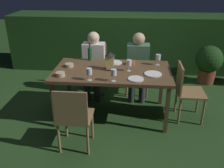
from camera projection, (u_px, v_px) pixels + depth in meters
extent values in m
plane|color=#26471E|center=(112.00, 114.00, 4.00)|extent=(16.00, 16.00, 0.00)
cube|color=brown|center=(112.00, 71.00, 3.69)|extent=(1.72, 0.98, 0.04)
cube|color=brown|center=(54.00, 105.00, 3.54)|extent=(0.05, 0.05, 0.71)
cube|color=brown|center=(167.00, 110.00, 3.41)|extent=(0.05, 0.05, 0.71)
cube|color=brown|center=(68.00, 81.00, 4.29)|extent=(0.05, 0.05, 0.71)
cube|color=brown|center=(161.00, 85.00, 4.16)|extent=(0.05, 0.05, 0.71)
cube|color=#937047|center=(137.00, 71.00, 4.52)|extent=(0.42, 0.40, 0.03)
cube|color=#937047|center=(138.00, 56.00, 4.59)|extent=(0.40, 0.03, 0.42)
cylinder|color=#937047|center=(147.00, 87.00, 4.44)|extent=(0.03, 0.03, 0.42)
cylinder|color=#937047|center=(127.00, 86.00, 4.47)|extent=(0.03, 0.03, 0.42)
cylinder|color=#937047|center=(146.00, 79.00, 4.75)|extent=(0.03, 0.03, 0.42)
cylinder|color=#937047|center=(127.00, 78.00, 4.78)|extent=(0.03, 0.03, 0.42)
cube|color=#4C7A5B|center=(138.00, 58.00, 4.35)|extent=(0.38, 0.24, 0.50)
sphere|color=#D1A889|center=(139.00, 39.00, 4.21)|extent=(0.21, 0.21, 0.21)
cylinder|color=#4C7A5B|center=(143.00, 74.00, 4.32)|extent=(0.13, 0.36, 0.13)
cylinder|color=#4C7A5B|center=(132.00, 74.00, 4.33)|extent=(0.13, 0.36, 0.13)
cylinder|color=#333338|center=(142.00, 90.00, 4.27)|extent=(0.11, 0.11, 0.45)
cylinder|color=#333338|center=(132.00, 90.00, 4.29)|extent=(0.11, 0.11, 0.45)
cube|color=#937047|center=(75.00, 116.00, 3.12)|extent=(0.42, 0.40, 0.03)
cube|color=#937047|center=(70.00, 108.00, 2.85)|extent=(0.40, 0.02, 0.42)
cylinder|color=#937047|center=(66.00, 123.00, 3.38)|extent=(0.03, 0.03, 0.42)
cylinder|color=#937047|center=(92.00, 125.00, 3.35)|extent=(0.03, 0.03, 0.42)
cylinder|color=#937047|center=(59.00, 139.00, 3.07)|extent=(0.03, 0.03, 0.42)
cylinder|color=#937047|center=(88.00, 140.00, 3.04)|extent=(0.03, 0.03, 0.42)
cube|color=#937047|center=(95.00, 70.00, 4.58)|extent=(0.42, 0.40, 0.03)
cube|color=#937047|center=(96.00, 55.00, 4.66)|extent=(0.40, 0.03, 0.42)
cylinder|color=#937047|center=(104.00, 85.00, 4.51)|extent=(0.03, 0.03, 0.42)
cylinder|color=#937047|center=(84.00, 84.00, 4.54)|extent=(0.03, 0.03, 0.42)
cylinder|color=#937047|center=(106.00, 78.00, 4.81)|extent=(0.03, 0.03, 0.42)
cylinder|color=#937047|center=(87.00, 77.00, 4.84)|extent=(0.03, 0.03, 0.42)
cube|color=white|center=(94.00, 57.00, 4.42)|extent=(0.38, 0.24, 0.50)
sphere|color=beige|center=(93.00, 38.00, 4.27)|extent=(0.21, 0.21, 0.21)
cylinder|color=white|center=(98.00, 73.00, 4.38)|extent=(0.13, 0.36, 0.13)
cylinder|color=white|center=(88.00, 72.00, 4.40)|extent=(0.13, 0.36, 0.13)
cylinder|color=#333338|center=(97.00, 89.00, 4.34)|extent=(0.11, 0.11, 0.45)
cylinder|color=#333338|center=(87.00, 88.00, 4.35)|extent=(0.11, 0.11, 0.45)
cube|color=#937047|center=(191.00, 93.00, 3.72)|extent=(0.40, 0.42, 0.03)
cube|color=#937047|center=(180.00, 78.00, 3.64)|extent=(0.03, 0.40, 0.42)
cylinder|color=#937047|center=(198.00, 101.00, 3.96)|extent=(0.03, 0.03, 0.42)
cylinder|color=#937047|center=(203.00, 112.00, 3.64)|extent=(0.03, 0.03, 0.42)
cylinder|color=#937047|center=(176.00, 100.00, 3.99)|extent=(0.03, 0.03, 0.42)
cylinder|color=#937047|center=(179.00, 111.00, 3.66)|extent=(0.03, 0.03, 0.42)
cube|color=black|center=(110.00, 69.00, 3.70)|extent=(0.12, 0.12, 0.01)
cube|color=#F9D17A|center=(110.00, 62.00, 3.66)|extent=(0.11, 0.11, 0.20)
cone|color=black|center=(110.00, 54.00, 3.61)|extent=(0.15, 0.15, 0.05)
cylinder|color=#195128|center=(90.00, 54.00, 4.06)|extent=(0.07, 0.07, 0.20)
cylinder|color=#195128|center=(90.00, 45.00, 4.00)|extent=(0.03, 0.03, 0.09)
cylinder|color=silver|center=(114.00, 81.00, 3.31)|extent=(0.06, 0.06, 0.00)
cylinder|color=silver|center=(114.00, 78.00, 3.30)|extent=(0.01, 0.01, 0.08)
cylinder|color=silver|center=(114.00, 72.00, 3.26)|extent=(0.08, 0.08, 0.08)
cylinder|color=maroon|center=(114.00, 74.00, 3.27)|extent=(0.07, 0.07, 0.03)
cylinder|color=silver|center=(90.00, 80.00, 3.34)|extent=(0.06, 0.06, 0.00)
cylinder|color=silver|center=(89.00, 77.00, 3.33)|extent=(0.01, 0.01, 0.08)
cylinder|color=silver|center=(89.00, 71.00, 3.29)|extent=(0.08, 0.08, 0.08)
cylinder|color=maroon|center=(89.00, 73.00, 3.30)|extent=(0.07, 0.07, 0.03)
cylinder|color=silver|center=(158.00, 65.00, 3.88)|extent=(0.06, 0.06, 0.00)
cylinder|color=silver|center=(158.00, 62.00, 3.86)|extent=(0.01, 0.01, 0.08)
cylinder|color=silver|center=(158.00, 57.00, 3.83)|extent=(0.08, 0.08, 0.08)
cylinder|color=maroon|center=(158.00, 59.00, 3.84)|extent=(0.07, 0.07, 0.03)
cylinder|color=silver|center=(129.00, 71.00, 3.65)|extent=(0.06, 0.06, 0.00)
cylinder|color=silver|center=(129.00, 68.00, 3.64)|extent=(0.01, 0.01, 0.08)
cylinder|color=silver|center=(129.00, 63.00, 3.60)|extent=(0.08, 0.08, 0.08)
cylinder|color=maroon|center=(129.00, 64.00, 3.61)|extent=(0.07, 0.07, 0.03)
cylinder|color=white|center=(136.00, 79.00, 3.37)|extent=(0.21, 0.21, 0.01)
cylinder|color=white|center=(153.00, 74.00, 3.52)|extent=(0.25, 0.25, 0.01)
cylinder|color=white|center=(115.00, 62.00, 3.96)|extent=(0.23, 0.23, 0.01)
cylinder|color=#BCAD8E|center=(60.00, 74.00, 3.46)|extent=(0.13, 0.13, 0.06)
cylinder|color=#424C1E|center=(60.00, 73.00, 3.46)|extent=(0.11, 0.11, 0.02)
cylinder|color=#BCAD8E|center=(69.00, 65.00, 3.81)|extent=(0.13, 0.13, 0.05)
cylinder|color=tan|center=(69.00, 65.00, 3.80)|extent=(0.11, 0.11, 0.01)
cylinder|color=#9E5138|center=(131.00, 63.00, 3.89)|extent=(0.13, 0.13, 0.06)
cylinder|color=#477533|center=(131.00, 62.00, 3.89)|extent=(0.11, 0.11, 0.02)
cube|color=#1E4219|center=(121.00, 41.00, 5.75)|extent=(4.94, 0.89, 1.21)
cylinder|color=brown|center=(206.00, 76.00, 5.08)|extent=(0.34, 0.34, 0.28)
sphere|color=#1E4219|center=(209.00, 59.00, 4.92)|extent=(0.53, 0.53, 0.53)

